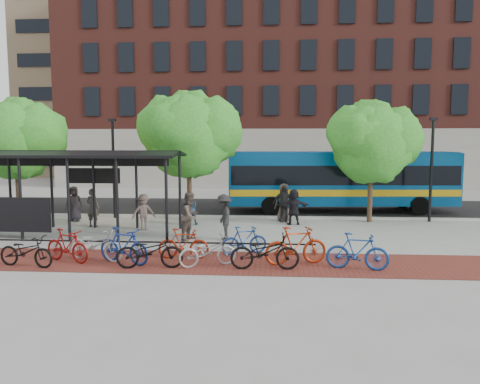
# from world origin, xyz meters

# --- Properties ---
(ground) EXTENTS (160.00, 160.00, 0.00)m
(ground) POSITION_xyz_m (0.00, 0.00, 0.00)
(ground) COLOR #9E9E99
(ground) RESTS_ON ground
(asphalt_street) EXTENTS (160.00, 8.00, 0.01)m
(asphalt_street) POSITION_xyz_m (0.00, 8.00, 0.01)
(asphalt_street) COLOR black
(asphalt_street) RESTS_ON ground
(curb) EXTENTS (160.00, 0.25, 0.12)m
(curb) POSITION_xyz_m (0.00, 4.00, 0.06)
(curb) COLOR #B7B7B2
(curb) RESTS_ON ground
(brick_strip) EXTENTS (24.00, 3.00, 0.01)m
(brick_strip) POSITION_xyz_m (-2.00, -5.00, 0.00)
(brick_strip) COLOR maroon
(brick_strip) RESTS_ON ground
(bike_rack_rail) EXTENTS (12.00, 0.05, 0.95)m
(bike_rack_rail) POSITION_xyz_m (-3.30, -4.10, 0.00)
(bike_rack_rail) COLOR black
(bike_rack_rail) RESTS_ON ground
(building_brick) EXTENTS (55.00, 14.00, 20.00)m
(building_brick) POSITION_xyz_m (10.00, 26.00, 10.00)
(building_brick) COLOR maroon
(building_brick) RESTS_ON ground
(building_tower) EXTENTS (22.00, 22.00, 30.00)m
(building_tower) POSITION_xyz_m (-16.00, 40.00, 15.00)
(building_tower) COLOR #7A664C
(building_tower) RESTS_ON ground
(bus_shelter) EXTENTS (10.60, 3.07, 3.60)m
(bus_shelter) POSITION_xyz_m (-8.13, -0.48, 3.00)
(bus_shelter) COLOR black
(bus_shelter) RESTS_ON ground
(tree_a) EXTENTS (4.90, 4.00, 6.18)m
(tree_a) POSITION_xyz_m (-11.91, 3.35, 4.24)
(tree_a) COLOR #382619
(tree_a) RESTS_ON ground
(tree_b) EXTENTS (5.15, 4.20, 6.47)m
(tree_b) POSITION_xyz_m (-2.90, 3.35, 4.46)
(tree_b) COLOR #382619
(tree_b) RESTS_ON ground
(tree_c) EXTENTS (4.66, 3.80, 5.92)m
(tree_c) POSITION_xyz_m (6.09, 3.35, 4.05)
(tree_c) COLOR #382619
(tree_c) RESTS_ON ground
(lamp_post_left) EXTENTS (0.35, 0.20, 5.12)m
(lamp_post_left) POSITION_xyz_m (-7.00, 3.60, 2.75)
(lamp_post_left) COLOR black
(lamp_post_left) RESTS_ON ground
(lamp_post_right) EXTENTS (0.35, 0.20, 5.12)m
(lamp_post_right) POSITION_xyz_m (9.00, 3.60, 2.75)
(lamp_post_right) COLOR black
(lamp_post_right) RESTS_ON ground
(bus) EXTENTS (12.74, 3.65, 3.40)m
(bus) POSITION_xyz_m (5.03, 6.65, 1.95)
(bus) COLOR #074D8D
(bus) RESTS_ON ground
(bike_0) EXTENTS (2.01, 1.01, 1.01)m
(bike_0) POSITION_xyz_m (-6.59, -5.97, 0.51)
(bike_0) COLOR black
(bike_0) RESTS_ON ground
(bike_1) EXTENTS (1.89, 1.19, 1.10)m
(bike_1) POSITION_xyz_m (-5.55, -5.29, 0.55)
(bike_1) COLOR maroon
(bike_1) RESTS_ON ground
(bike_2) EXTENTS (2.18, 1.17, 1.09)m
(bike_2) POSITION_xyz_m (-4.68, -5.04, 0.55)
(bike_2) COLOR #B3B3B5
(bike_2) RESTS_ON ground
(bike_3) EXTENTS (2.04, 1.28, 1.19)m
(bike_3) POSITION_xyz_m (-3.61, -5.39, 0.60)
(bike_3) COLOR navy
(bike_3) RESTS_ON ground
(bike_4) EXTENTS (2.17, 0.99, 1.10)m
(bike_4) POSITION_xyz_m (-2.63, -5.86, 0.55)
(bike_4) COLOR black
(bike_4) RESTS_ON ground
(bike_5) EXTENTS (1.75, 0.59, 1.04)m
(bike_5) POSITION_xyz_m (-1.80, -4.58, 0.52)
(bike_5) COLOR maroon
(bike_5) RESTS_ON ground
(bike_6) EXTENTS (2.00, 1.39, 1.00)m
(bike_6) POSITION_xyz_m (-0.85, -5.50, 0.50)
(bike_6) COLOR gray
(bike_6) RESTS_ON ground
(bike_7) EXTENTS (1.72, 1.06, 1.00)m
(bike_7) POSITION_xyz_m (0.22, -3.80, 0.50)
(bike_7) COLOR navy
(bike_7) RESTS_ON ground
(bike_8) EXTENTS (2.18, 0.85, 1.13)m
(bike_8) POSITION_xyz_m (0.97, -5.75, 0.56)
(bike_8) COLOR black
(bike_8) RESTS_ON ground
(bike_9) EXTENTS (2.16, 1.17, 1.25)m
(bike_9) POSITION_xyz_m (1.97, -5.08, 0.63)
(bike_9) COLOR maroon
(bike_9) RESTS_ON ground
(bike_11) EXTENTS (1.99, 0.89, 1.16)m
(bike_11) POSITION_xyz_m (3.84, -5.56, 0.58)
(bike_11) COLOR navy
(bike_11) RESTS_ON ground
(pedestrian_0) EXTENTS (0.95, 0.72, 1.76)m
(pedestrian_0) POSITION_xyz_m (-8.68, 2.48, 0.88)
(pedestrian_0) COLOR black
(pedestrian_0) RESTS_ON ground
(pedestrian_1) EXTENTS (0.74, 0.58, 1.80)m
(pedestrian_1) POSITION_xyz_m (-7.16, 1.05, 0.90)
(pedestrian_1) COLOR #3C3630
(pedestrian_1) RESTS_ON ground
(pedestrian_2) EXTENTS (0.89, 0.78, 1.56)m
(pedestrian_2) POSITION_xyz_m (-2.73, 1.89, 0.78)
(pedestrian_2) COLOR #21354D
(pedestrian_2) RESTS_ON ground
(pedestrian_3) EXTENTS (1.21, 0.97, 1.63)m
(pedestrian_3) POSITION_xyz_m (-4.56, 0.41, 0.81)
(pedestrian_3) COLOR brown
(pedestrian_3) RESTS_ON ground
(pedestrian_4) EXTENTS (1.13, 0.61, 1.84)m
(pedestrian_4) POSITION_xyz_m (1.76, 2.98, 0.92)
(pedestrian_4) COLOR #272727
(pedestrian_4) RESTS_ON ground
(pedestrian_5) EXTENTS (1.66, 0.81, 1.72)m
(pedestrian_5) POSITION_xyz_m (2.22, 2.27, 0.86)
(pedestrian_5) COLOR black
(pedestrian_5) RESTS_ON ground
(pedestrian_6) EXTENTS (1.03, 0.78, 1.89)m
(pedestrian_6) POSITION_xyz_m (1.77, 3.31, 0.94)
(pedestrian_6) COLOR #423835
(pedestrian_6) RESTS_ON ground
(pedestrian_8) EXTENTS (1.05, 1.16, 1.95)m
(pedestrian_8) POSITION_xyz_m (-2.11, -1.50, 0.97)
(pedestrian_8) COLOR #4D4239
(pedestrian_8) RESTS_ON ground
(pedestrian_9) EXTENTS (0.95, 1.33, 1.87)m
(pedestrian_9) POSITION_xyz_m (-0.75, -1.50, 0.93)
(pedestrian_9) COLOR black
(pedestrian_9) RESTS_ON ground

